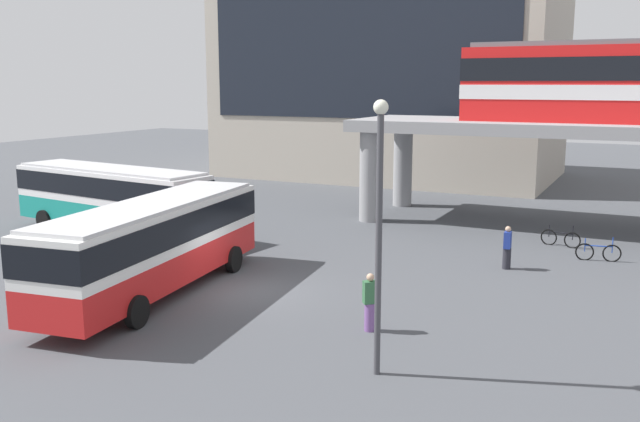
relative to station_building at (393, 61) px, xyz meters
The scene contains 9 objects.
ground_plane 24.45m from the station_building, 73.30° to the right, with size 120.00×120.00×0.00m, color #47494F.
station_building is the anchor object (origin of this frame).
bus_main 34.47m from the station_building, 83.44° to the right, with size 3.93×11.27×3.22m.
bus_secondary 27.90m from the station_building, 99.38° to the right, with size 11.27×3.92×3.22m.
bicycle_blue 29.14m from the station_building, 52.02° to the right, with size 1.77×0.42×1.04m.
bicycle_black 26.62m from the station_building, 52.30° to the right, with size 1.77×0.42×1.04m.
pedestrian_near_building 29.67m from the station_building, 60.57° to the right, with size 0.32×0.41×1.70m.
pedestrian_by_bike_rack 36.55m from the station_building, 70.67° to the right, with size 0.47×0.46×1.74m.
lamp_post 39.02m from the station_building, 70.20° to the right, with size 0.36×0.36×6.80m.
Camera 1 is at (12.46, -19.91, 7.17)m, focal length 38.93 mm.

